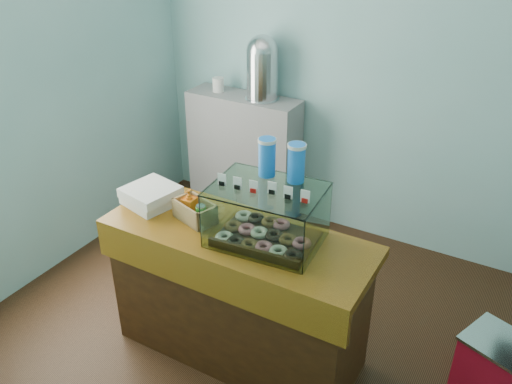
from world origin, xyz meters
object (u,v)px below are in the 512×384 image
Objects in this scene: display_case at (268,212)px; coffee_urn at (262,66)px; red_cooler at (499,369)px; counter at (238,294)px.

coffee_urn is at bearing 115.32° from display_case.
display_case is 1.63m from red_cooler.
counter is 1.97m from coffee_urn.
coffee_urn is (-0.90, 1.53, 0.31)m from display_case.
display_case reaches higher than counter.
display_case is at bearing 17.87° from counter.
coffee_urn is (-0.72, 1.59, 0.92)m from counter.
red_cooler is (1.31, 0.40, -0.88)m from display_case.
red_cooler is at bearing 12.09° from display_case.
coffee_urn reaches higher than counter.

